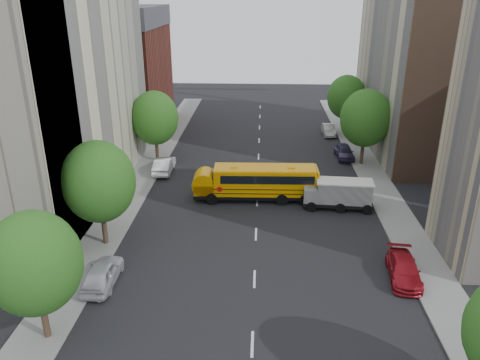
# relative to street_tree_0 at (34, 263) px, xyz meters

# --- Properties ---
(ground) EXTENTS (120.00, 120.00, 0.00)m
(ground) POSITION_rel_street_tree_0_xyz_m (11.00, 14.00, -4.64)
(ground) COLOR black
(ground) RESTS_ON ground
(sidewalk_left) EXTENTS (3.00, 80.00, 0.12)m
(sidewalk_left) POSITION_rel_street_tree_0_xyz_m (-0.50, 19.00, -4.58)
(sidewalk_left) COLOR slate
(sidewalk_left) RESTS_ON ground
(sidewalk_right) EXTENTS (3.00, 80.00, 0.12)m
(sidewalk_right) POSITION_rel_street_tree_0_xyz_m (22.50, 19.00, -4.58)
(sidewalk_right) COLOR slate
(sidewalk_right) RESTS_ON ground
(lane_markings) EXTENTS (0.15, 64.00, 0.01)m
(lane_markings) POSITION_rel_street_tree_0_xyz_m (11.00, 24.00, -4.64)
(lane_markings) COLOR silver
(lane_markings) RESTS_ON ground
(building_left_cream) EXTENTS (10.00, 26.00, 20.00)m
(building_left_cream) POSITION_rel_street_tree_0_xyz_m (-7.00, 20.00, 5.36)
(building_left_cream) COLOR beige
(building_left_cream) RESTS_ON ground
(building_left_redbrick) EXTENTS (10.00, 15.00, 13.00)m
(building_left_redbrick) POSITION_rel_street_tree_0_xyz_m (-7.00, 42.00, 1.86)
(building_left_redbrick) COLOR maroon
(building_left_redbrick) RESTS_ON ground
(building_right_far) EXTENTS (10.00, 22.00, 18.00)m
(building_right_far) POSITION_rel_street_tree_0_xyz_m (29.00, 34.00, 4.36)
(building_right_far) COLOR #BAB090
(building_right_far) RESTS_ON ground
(building_right_sidewall) EXTENTS (10.10, 0.30, 18.00)m
(building_right_sidewall) POSITION_rel_street_tree_0_xyz_m (29.00, 23.00, 4.36)
(building_right_sidewall) COLOR brown
(building_right_sidewall) RESTS_ON ground
(street_tree_0) EXTENTS (4.80, 4.80, 7.41)m
(street_tree_0) POSITION_rel_street_tree_0_xyz_m (0.00, 0.00, 0.00)
(street_tree_0) COLOR #38281C
(street_tree_0) RESTS_ON ground
(street_tree_1) EXTENTS (5.12, 5.12, 7.90)m
(street_tree_1) POSITION_rel_street_tree_0_xyz_m (0.00, 10.00, 0.31)
(street_tree_1) COLOR #38281C
(street_tree_1) RESTS_ON ground
(street_tree_2) EXTENTS (4.99, 4.99, 7.71)m
(street_tree_2) POSITION_rel_street_tree_0_xyz_m (0.00, 28.00, 0.19)
(street_tree_2) COLOR #38281C
(street_tree_2) RESTS_ON ground
(street_tree_4) EXTENTS (5.25, 5.25, 8.10)m
(street_tree_4) POSITION_rel_street_tree_0_xyz_m (22.00, 28.00, 0.43)
(street_tree_4) COLOR #38281C
(street_tree_4) RESTS_ON ground
(street_tree_5) EXTENTS (4.86, 4.86, 7.51)m
(street_tree_5) POSITION_rel_street_tree_0_xyz_m (22.00, 40.00, 0.06)
(street_tree_5) COLOR #38281C
(street_tree_5) RESTS_ON ground
(school_bus) EXTENTS (11.10, 2.97, 3.11)m
(school_bus) POSITION_rel_street_tree_0_xyz_m (10.83, 18.54, -2.90)
(school_bus) COLOR black
(school_bus) RESTS_ON ground
(safari_truck) EXTENTS (5.98, 2.56, 2.50)m
(safari_truck) POSITION_rel_street_tree_0_xyz_m (17.93, 17.04, -3.32)
(safari_truck) COLOR black
(safari_truck) RESTS_ON ground
(parked_car_0) EXTENTS (1.83, 4.49, 1.53)m
(parked_car_0) POSITION_rel_street_tree_0_xyz_m (1.40, 5.03, -3.88)
(parked_car_0) COLOR silver
(parked_car_0) RESTS_ON ground
(parked_car_1) EXTENTS (1.71, 4.75, 1.56)m
(parked_car_1) POSITION_rel_street_tree_0_xyz_m (1.40, 24.72, -3.86)
(parked_car_1) COLOR white
(parked_car_1) RESTS_ON ground
(parked_car_3) EXTENTS (2.33, 4.77, 1.34)m
(parked_car_3) POSITION_rel_street_tree_0_xyz_m (20.60, 6.55, -3.97)
(parked_car_3) COLOR maroon
(parked_car_3) RESTS_ON ground
(parked_car_4) EXTENTS (1.93, 4.43, 1.49)m
(parked_car_4) POSITION_rel_street_tree_0_xyz_m (20.49, 30.00, -3.90)
(parked_car_4) COLOR #383258
(parked_car_4) RESTS_ON ground
(parked_car_5) EXTENTS (1.50, 4.17, 1.37)m
(parked_car_5) POSITION_rel_street_tree_0_xyz_m (19.89, 38.87, -3.96)
(parked_car_5) COLOR #969893
(parked_car_5) RESTS_ON ground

